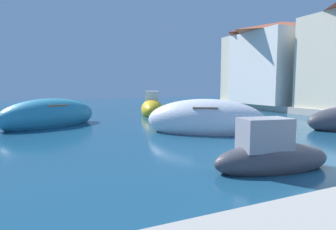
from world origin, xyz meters
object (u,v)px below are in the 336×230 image
moored_boat_4 (50,116)px  waterfront_building_annex (281,62)px  moored_boat_3 (271,155)px  moored_boat_5 (152,108)px  moored_boat_0 (205,120)px  waterfront_building_far (261,63)px  quayside_tree (319,67)px

moored_boat_4 → waterfront_building_annex: 20.22m
moored_boat_3 → moored_boat_4: 11.62m
moored_boat_4 → waterfront_building_annex: bearing=-20.5°
moored_boat_5 → waterfront_building_annex: 13.13m
moored_boat_0 → moored_boat_3: moored_boat_0 is taller
moored_boat_4 → waterfront_building_far: size_ratio=0.75×
moored_boat_0 → quayside_tree: bearing=-125.9°
moored_boat_4 → waterfront_building_far: waterfront_building_far is taller
moored_boat_0 → quayside_tree: 15.57m
quayside_tree → waterfront_building_annex: bearing=108.2°
moored_boat_3 → waterfront_building_far: size_ratio=0.44×
moored_boat_0 → moored_boat_4: 8.11m
moored_boat_5 → moored_boat_4: bearing=-42.3°
moored_boat_3 → quayside_tree: (15.74, 11.03, 3.28)m
waterfront_building_annex → waterfront_building_far: 2.55m
moored_boat_3 → quayside_tree: size_ratio=0.76×
moored_boat_0 → moored_boat_5: (0.62, 8.33, -0.06)m
moored_boat_5 → waterfront_building_far: waterfront_building_far is taller
waterfront_building_annex → waterfront_building_far: bearing=90.0°
waterfront_building_annex → moored_boat_0: bearing=-146.9°
moored_boat_0 → waterfront_building_annex: (13.21, 8.61, 3.66)m
moored_boat_0 → moored_boat_5: 8.36m
moored_boat_5 → waterfront_building_far: 13.45m
moored_boat_4 → quayside_tree: bearing=-29.6°
moored_boat_4 → quayside_tree: (20.58, 0.47, 3.14)m
moored_boat_3 → waterfront_building_far: (14.72, 16.69, 3.90)m
moored_boat_0 → moored_boat_3: (-1.51, -5.53, -0.16)m
waterfront_building_far → moored_boat_5: bearing=-167.3°
moored_boat_5 → moored_boat_0: bearing=18.1°
moored_boat_4 → quayside_tree: 20.83m
moored_boat_3 → waterfront_building_far: waterfront_building_far is taller
moored_boat_4 → waterfront_building_far: (19.56, 6.13, 3.77)m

